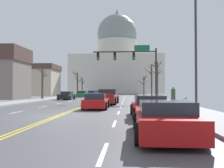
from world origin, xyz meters
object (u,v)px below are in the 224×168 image
signal_gantry (133,61)px  sedan_near_03 (164,120)px  bicycle_parked (185,104)px  pickup_truck_near_00 (107,97)px  sedan_oncoming_03 (97,93)px  street_lamp_right (191,31)px  sedan_oncoming_02 (92,93)px  sedan_near_02 (149,107)px  sedan_oncoming_01 (82,94)px  sedan_near_01 (96,102)px  pedestrian_00 (173,95)px  sedan_oncoming_00 (67,96)px

signal_gantry → sedan_near_03: signal_gantry is taller
bicycle_parked → pickup_truck_near_00: bearing=127.8°
sedan_near_03 → sedan_oncoming_03: 65.83m
street_lamp_right → sedan_oncoming_02: (-12.91, 47.02, -4.50)m
signal_gantry → sedan_oncoming_02: signal_gantry is taller
sedan_oncoming_02 → sedan_near_02: bearing=-77.9°
pickup_truck_near_00 → sedan_oncoming_01: (-7.13, 23.64, -0.13)m
pickup_truck_near_00 → sedan_near_01: 6.62m
sedan_oncoming_03 → sedan_oncoming_01: bearing=-90.1°
pedestrian_00 → bicycle_parked: bearing=-80.6°
sedan_oncoming_03 → pedestrian_00: pedestrian_00 is taller
sedan_oncoming_03 → street_lamp_right: bearing=-77.3°
sedan_near_02 → sedan_oncoming_03: size_ratio=1.05×
street_lamp_right → pickup_truck_near_00: bearing=118.0°
sedan_near_02 → sedan_oncoming_00: 25.35m
sedan_near_01 → sedan_oncoming_00: 18.63m
pedestrian_00 → sedan_oncoming_03: bearing=103.9°
sedan_near_01 → sedan_near_02: 6.83m
pickup_truck_near_00 → sedan_near_02: 12.80m
street_lamp_right → sedan_oncoming_02: 48.97m
sedan_oncoming_00 → sedan_near_03: bearing=-69.9°
sedan_oncoming_03 → sedan_near_03: bearing=-80.8°
pickup_truck_near_00 → sedan_oncoming_03: pickup_truck_near_00 is taller
sedan_near_03 → sedan_oncoming_00: size_ratio=1.08×
sedan_near_01 → sedan_oncoming_02: bearing=98.8°
sedan_near_02 → bicycle_parked: sedan_near_02 is taller
pickup_truck_near_00 → signal_gantry: bearing=54.8°
sedan_near_01 → sedan_near_03: (3.74, -11.40, -0.02)m
street_lamp_right → pickup_truck_near_00: size_ratio=1.45×
sedan_near_01 → sedan_oncoming_03: bearing=97.2°
bicycle_parked → street_lamp_right: bearing=-95.8°
sedan_near_03 → bicycle_parked: bearing=73.3°
pickup_truck_near_00 → sedan_oncoming_03: (-7.09, 46.97, -0.16)m
sedan_oncoming_00 → pedestrian_00: bearing=-51.7°
bicycle_parked → sedan_oncoming_00: bearing=125.4°
sedan_oncoming_02 → sedan_oncoming_03: (-0.21, 11.28, -0.03)m
sedan_near_03 → pedestrian_00: pedestrian_00 is taller
sedan_near_02 → sedan_oncoming_00: size_ratio=1.08×
pickup_truck_near_00 → street_lamp_right: bearing=-62.0°
sedan_near_02 → sedan_near_03: size_ratio=1.00×
signal_gantry → pickup_truck_near_00: bearing=-125.2°
pickup_truck_near_00 → sedan_oncoming_00: bearing=123.5°
pickup_truck_near_00 → sedan_oncoming_01: size_ratio=1.29×
sedan_near_03 → sedan_oncoming_02: sedan_oncoming_02 is taller
sedan_oncoming_01 → bicycle_parked: bearing=-67.1°
sedan_oncoming_00 → sedan_oncoming_02: size_ratio=0.94×
sedan_near_02 → sedan_oncoming_02: bearing=102.1°
sedan_near_01 → bicycle_parked: (6.69, -1.58, -0.10)m
signal_gantry → sedan_near_01: (-3.22, -10.70, -4.54)m
bicycle_parked → sedan_near_02: bearing=-125.5°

